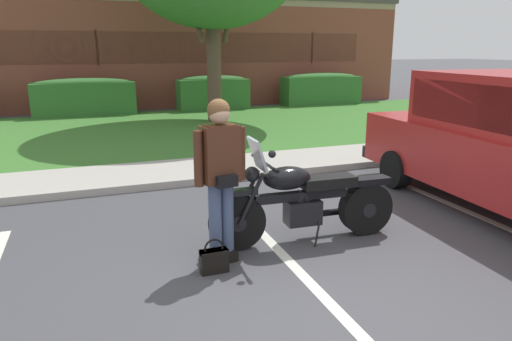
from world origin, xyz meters
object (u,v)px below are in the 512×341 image
at_px(brick_building, 90,50).
at_px(rider_person, 220,169).
at_px(hedge_center_right, 213,92).
at_px(hedge_right, 321,88).
at_px(handbag, 214,259).
at_px(motorcycle, 311,200).
at_px(hedge_center_left, 84,97).

bearing_deg(brick_building, rider_person, -88.82).
distance_m(hedge_center_right, hedge_right, 4.29).
bearing_deg(handbag, hedge_right, 57.35).
relative_size(motorcycle, brick_building, 0.09).
height_order(rider_person, hedge_center_left, rider_person).
relative_size(rider_person, hedge_center_right, 0.69).
distance_m(motorcycle, handbag, 1.38).
xyz_separation_m(hedge_right, brick_building, (-8.01, 6.49, 1.42)).
distance_m(motorcycle, rider_person, 1.23).
bearing_deg(hedge_center_right, hedge_center_left, 180.00).
bearing_deg(motorcycle, hedge_center_right, 79.30).
bearing_deg(rider_person, hedge_center_right, 74.33).
relative_size(rider_person, handbag, 4.74).
bearing_deg(rider_person, hedge_right, 57.34).
bearing_deg(hedge_center_right, rider_person, -105.67).
bearing_deg(handbag, hedge_center_right, 73.95).
bearing_deg(hedge_right, hedge_center_right, 180.00).
relative_size(motorcycle, rider_person, 1.32).
xyz_separation_m(rider_person, handbag, (-0.16, -0.26, -0.85)).
distance_m(hedge_center_left, brick_building, 6.67).
height_order(motorcycle, hedge_right, motorcycle).
height_order(rider_person, hedge_right, rider_person).
bearing_deg(brick_building, hedge_center_right, -60.21).
xyz_separation_m(rider_person, hedge_right, (7.63, 11.91, -0.34)).
relative_size(hedge_center_left, hedge_center_right, 1.27).
xyz_separation_m(handbag, hedge_center_right, (3.50, 12.17, 0.51)).
distance_m(motorcycle, hedge_center_right, 11.98).
bearing_deg(rider_person, handbag, -121.74).
height_order(hedge_center_right, hedge_right, same).
height_order(handbag, hedge_right, hedge_right).
bearing_deg(brick_building, hedge_right, -39.02).
bearing_deg(rider_person, motorcycle, 7.01).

